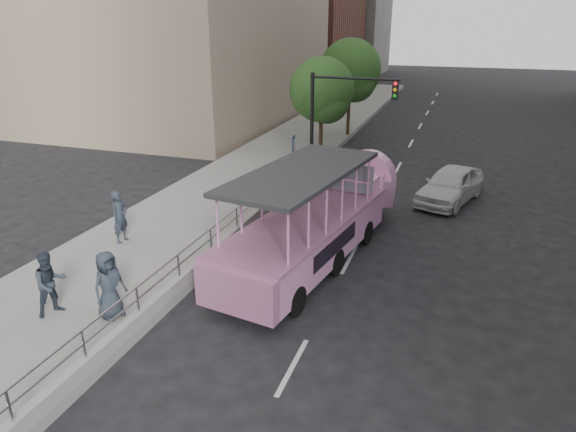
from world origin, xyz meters
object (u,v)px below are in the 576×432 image
pedestrian_near (120,217)px  street_tree_near (323,92)px  duck_boat (320,220)px  car (451,185)px  pedestrian_mid (50,283)px  parking_sign (294,158)px  street_tree_far (351,73)px  pedestrian_far (109,285)px  traffic_signal (336,110)px

pedestrian_near → street_tree_near: bearing=-10.4°
duck_boat → street_tree_near: size_ratio=1.80×
pedestrian_near → street_tree_near: street_tree_near is taller
duck_boat → car: 8.09m
pedestrian_mid → parking_sign: size_ratio=0.65×
pedestrian_mid → street_tree_far: (2.43, 24.22, 3.13)m
pedestrian_mid → pedestrian_far: size_ratio=0.96×
duck_boat → traffic_signal: 8.82m
duck_boat → pedestrian_mid: size_ratio=5.84×
pedestrian_far → duck_boat: bearing=-17.8°
traffic_signal → street_tree_near: 3.80m
car → street_tree_far: (-6.97, 10.77, 3.53)m
pedestrian_far → parking_sign: (1.00, 11.93, 0.48)m
pedestrian_mid → pedestrian_far: pedestrian_far is taller
duck_boat → street_tree_near: 12.50m
pedestrian_near → traffic_signal: traffic_signal is taller
pedestrian_mid → street_tree_near: bearing=18.4°
pedestrian_near → pedestrian_far: bearing=-143.6°
parking_sign → street_tree_far: (-0.10, 11.93, 2.60)m
pedestrian_mid → pedestrian_near: bearing=39.7°
car → pedestrian_mid: size_ratio=2.58×
pedestrian_near → street_tree_near: size_ratio=0.32×
pedestrian_far → traffic_signal: bearing=5.9°
duck_boat → pedestrian_far: bearing=-122.8°
pedestrian_far → street_tree_near: bearing=12.7°
traffic_signal → street_tree_near: (-1.60, 3.43, 0.32)m
pedestrian_far → pedestrian_near: bearing=47.9°
duck_boat → parking_sign: size_ratio=3.81×
car → pedestrian_near: size_ratio=2.48×
car → traffic_signal: traffic_signal is taller
parking_sign → pedestrian_near: bearing=-115.4°
pedestrian_mid → traffic_signal: bearing=10.9°
street_tree_near → duck_boat: bearing=-74.8°
pedestrian_mid → street_tree_far: size_ratio=0.27×
street_tree_far → pedestrian_far: bearing=-92.1°
duck_boat → car: duck_boat is taller
pedestrian_near → parking_sign: size_ratio=0.68×
duck_boat → street_tree_far: street_tree_far is taller
car → duck_boat: bearing=-101.8°
traffic_signal → pedestrian_mid: bearing=-104.5°
traffic_signal → car: bearing=-13.5°
duck_boat → car: size_ratio=2.26×
pedestrian_mid → street_tree_near: size_ratio=0.31×
pedestrian_far → traffic_signal: 14.78m
car → parking_sign: (-6.86, -1.16, 0.93)m
pedestrian_mid → pedestrian_far: bearing=-51.3°
pedestrian_far → traffic_signal: size_ratio=0.35×
pedestrian_near → pedestrian_far: (2.70, -4.16, 0.00)m
car → pedestrian_far: (-7.86, -13.08, 0.45)m
street_tree_near → pedestrian_far: bearing=-92.2°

